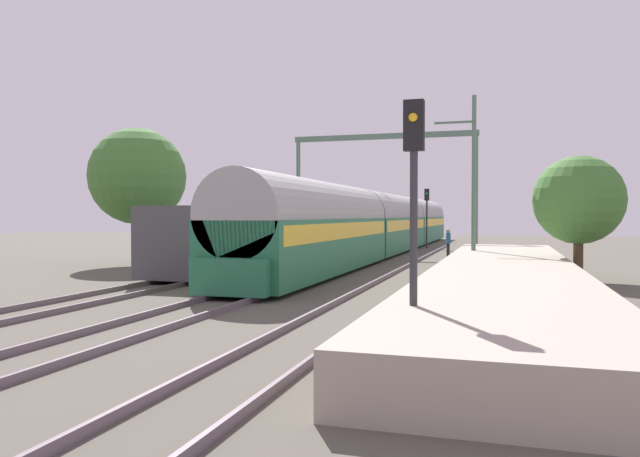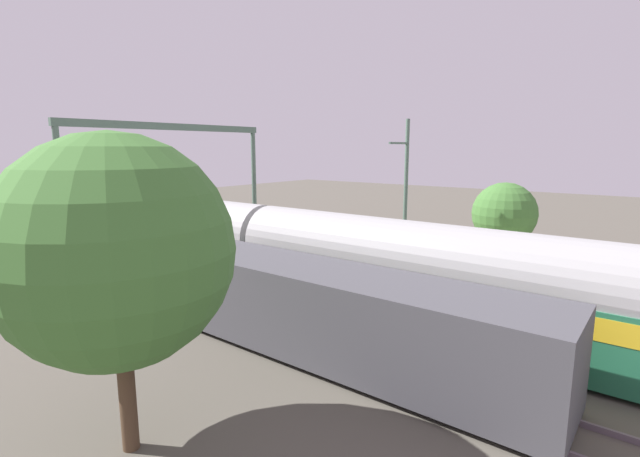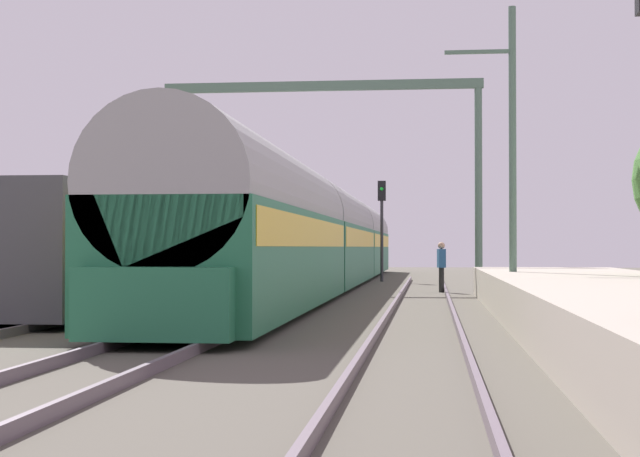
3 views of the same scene
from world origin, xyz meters
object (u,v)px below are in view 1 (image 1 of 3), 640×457
Objects in this scene: person_crossing at (448,241)px; freight_car at (241,238)px; catenary_gantry at (383,168)px; passenger_train at (387,223)px; railway_signal_far at (427,210)px; railway_signal_near at (414,191)px.

freight_car is at bearing -48.16° from person_crossing.
catenary_gantry is at bearing 74.25° from freight_car.
catenary_gantry is (0.00, -1.40, 3.63)m from passenger_train.
passenger_train is at bearing -145.09° from person_crossing.
railway_signal_far is at bearing -176.60° from person_crossing.
freight_car is 2.86× the size of railway_signal_far.
freight_car reaches higher than person_crossing.
person_crossing is 7.09m from catenary_gantry.
person_crossing is at bearing 52.09° from freight_car.
railway_signal_near is at bearing -77.85° from catenary_gantry.
catenary_gantry is at bearing -134.54° from person_crossing.
railway_signal_far is 0.37× the size of catenary_gantry.
railway_signal_near is at bearing -83.32° from railway_signal_far.
catenary_gantry is (-6.13, 28.47, 2.66)m from railway_signal_near.
freight_car is (-3.89, -15.19, -0.50)m from passenger_train.
railway_signal_near is at bearing -6.52° from person_crossing.
freight_car is 7.51× the size of person_crossing.
railway_signal_near reaches higher than railway_signal_far.
railway_signal_far is at bearing 74.73° from freight_car.
railway_signal_near is at bearing -78.41° from passenger_train.
person_crossing is 0.14× the size of catenary_gantry.
person_crossing is (4.47, -4.45, -0.94)m from passenger_train.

